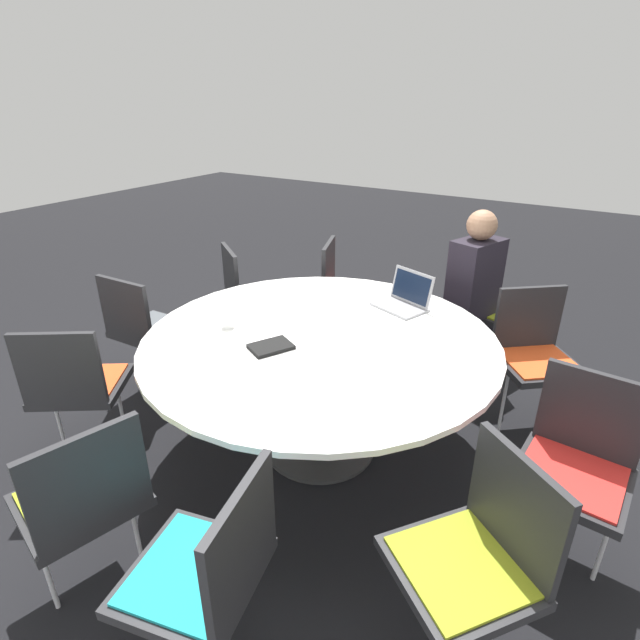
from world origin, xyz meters
TOP-DOWN VIEW (x-y plane):
  - ground_plane at (0.00, 0.00)m, footprint 16.00×16.00m
  - conference_table at (0.00, 0.00)m, footprint 1.90×1.90m
  - chair_0 at (-0.48, -1.53)m, footprint 0.54×0.56m
  - chair_1 at (0.52, -1.20)m, footprint 0.55×0.56m
  - chair_2 at (1.09, -0.72)m, footprint 0.60×0.60m
  - chair_3 at (1.30, 0.11)m, footprint 0.45×0.43m
  - chair_4 at (1.04, 0.79)m, footprint 0.60×0.59m
  - chair_5 at (0.27, 1.28)m, footprint 0.52×0.53m
  - chair_6 at (-0.36, 1.26)m, footprint 0.51×0.52m
  - chair_7 at (-1.08, 0.74)m, footprint 0.60×0.60m
  - chair_8 at (-1.31, 0.05)m, footprint 0.48×0.46m
  - chair_9 at (-0.97, -0.88)m, footprint 0.61×0.60m
  - person_0 at (-0.48, -1.28)m, footprint 0.34×0.41m
  - laptop at (-0.22, -0.62)m, footprint 0.36×0.32m
  - spiral_notebook at (0.15, 0.24)m, footprint 0.23×0.26m
  - coffee_cup at (0.50, 0.16)m, footprint 0.07×0.07m

SIDE VIEW (x-z plane):
  - ground_plane at x=0.00m, z-range 0.00..0.00m
  - chair_0 at x=-0.48m, z-range 0.09..0.97m
  - chair_1 at x=0.52m, z-range 0.09..0.97m
  - chair_2 at x=1.09m, z-range 0.09..0.97m
  - chair_3 at x=1.30m, z-range 0.09..0.97m
  - chair_4 at x=1.04m, z-range 0.09..0.97m
  - chair_5 at x=0.27m, z-range 0.09..0.97m
  - chair_6 at x=-0.36m, z-range 0.09..0.97m
  - chair_7 at x=-1.08m, z-range 0.09..0.97m
  - chair_8 at x=-1.31m, z-range 0.09..0.97m
  - chair_9 at x=-0.97m, z-range 0.09..0.97m
  - conference_table at x=0.00m, z-range 0.25..0.98m
  - person_0 at x=-0.48m, z-range 0.11..1.34m
  - spiral_notebook at x=0.15m, z-range 0.73..0.75m
  - coffee_cup at x=0.50m, z-range 0.73..0.81m
  - laptop at x=-0.22m, z-range 0.68..0.90m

